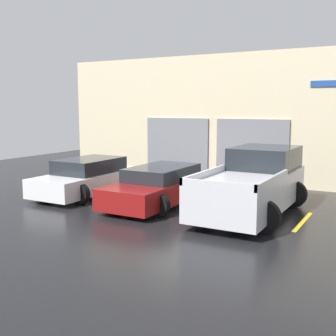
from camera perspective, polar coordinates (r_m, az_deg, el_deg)
The scene contains 9 objects.
ground_plane at distance 15.12m, azimuth 2.21°, elevation -3.56°, with size 28.00×28.00×0.00m, color black.
shophouse_building at distance 17.81m, azimuth 7.10°, elevation 6.55°, with size 14.84×0.68×5.24m.
pickup_truck at distance 12.55m, azimuth 11.52°, elevation -2.10°, with size 2.57×5.05×1.86m.
sedan_white at distance 15.27m, azimuth -10.73°, elevation -1.27°, with size 2.24×4.32×1.28m.
sedan_side at distance 13.57m, azimuth -0.98°, elevation -2.41°, with size 2.22×4.67×1.21m.
parking_stripe_far_left at distance 16.35m, azimuth -14.77°, elevation -2.92°, with size 0.12×2.20×0.01m, color gold.
parking_stripe_left at distance 14.46m, azimuth -6.17°, elevation -4.13°, with size 0.12×2.20×0.01m, color gold.
parking_stripe_centre at distance 13.00m, azimuth 4.71°, elevation -5.53°, with size 0.12×2.20×0.01m, color gold.
parking_stripe_right at distance 12.11m, azimuth 17.79°, elevation -6.93°, with size 0.12×2.20×0.01m, color gold.
Camera 1 is at (6.71, -13.19, 3.09)m, focal length 45.00 mm.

